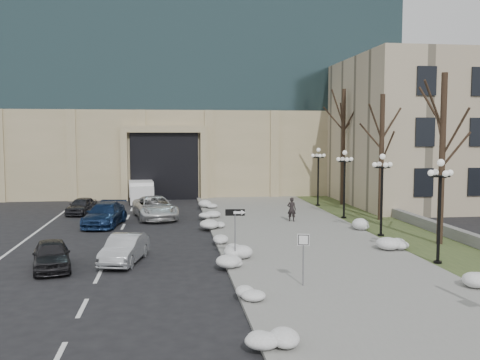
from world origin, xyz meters
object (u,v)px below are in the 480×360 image
object	(u,v)px
box_truck	(141,192)
lamppost_c	(344,175)
lamppost_a	(440,197)
car_d	(155,208)
lamppost_d	(318,169)
one_way_sign	(238,219)
keep_sign	(303,248)
lamppost_b	(382,184)
car_a	(51,255)
car_e	(82,206)
pedestrian	(292,209)
car_c	(105,215)
car_b	(125,249)

from	to	relation	value
box_truck	lamppost_c	bearing A→B (deg)	-43.72
box_truck	lamppost_a	xyz separation A→B (m)	(14.32, -24.52, 2.19)
car_d	box_truck	xyz separation A→B (m)	(-1.44, 9.43, 0.11)
car_d	lamppost_d	xyz separation A→B (m)	(12.88, 4.41, 2.30)
one_way_sign	lamppost_d	bearing A→B (deg)	70.13
keep_sign	lamppost_a	size ratio (longest dim) A/B	0.44
car_d	keep_sign	xyz separation A→B (m)	(6.01, -17.82, 0.78)
lamppost_b	lamppost_c	distance (m)	6.50
car_d	car_a	bearing A→B (deg)	-117.59
car_e	lamppost_c	size ratio (longest dim) A/B	0.77
pedestrian	lamppost_d	bearing A→B (deg)	-92.65
car_a	lamppost_d	world-z (taller)	lamppost_d
one_way_sign	car_d	bearing A→B (deg)	113.09
car_e	lamppost_a	bearing A→B (deg)	-33.32
car_d	pedestrian	xyz separation A→B (m)	(8.98, -3.06, 0.14)
car_d	lamppost_a	bearing A→B (deg)	-60.41
car_c	keep_sign	xyz separation A→B (m)	(9.12, -15.31, 0.82)
keep_sign	lamppost_c	distance (m)	17.23
car_e	car_a	bearing A→B (deg)	-74.37
lamppost_b	lamppost_c	world-z (taller)	same
car_b	box_truck	size ratio (longest dim) A/B	0.66
one_way_sign	car_e	bearing A→B (deg)	126.43
car_b	keep_sign	world-z (taller)	keep_sign
lamppost_b	car_a	bearing A→B (deg)	-163.63
car_a	car_c	xyz separation A→B (m)	(0.97, 11.05, 0.08)
car_a	one_way_sign	distance (m)	8.29
car_c	one_way_sign	xyz separation A→B (m)	(7.20, -11.01, 1.32)
lamppost_b	box_truck	bearing A→B (deg)	128.47
car_a	car_c	size ratio (longest dim) A/B	0.76
car_b	box_truck	world-z (taller)	box_truck
car_e	car_d	bearing A→B (deg)	-16.16
car_d	keep_sign	bearing A→B (deg)	-82.24
car_a	box_truck	distance (m)	23.15
car_d	box_truck	bearing A→B (deg)	87.79
car_a	lamppost_a	world-z (taller)	lamppost_a
lamppost_a	lamppost_b	bearing A→B (deg)	90.00
car_b	car_c	bearing A→B (deg)	113.38
lamppost_c	keep_sign	bearing A→B (deg)	-113.57
box_truck	lamppost_d	xyz separation A→B (m)	(14.32, -5.02, 2.19)
car_b	box_truck	bearing A→B (deg)	103.00
car_a	lamppost_d	size ratio (longest dim) A/B	0.79
car_c	keep_sign	size ratio (longest dim) A/B	2.37
car_c	car_a	bearing A→B (deg)	-86.42
lamppost_c	car_e	bearing A→B (deg)	165.11
car_a	one_way_sign	world-z (taller)	one_way_sign
car_a	car_d	size ratio (longest dim) A/B	0.68
keep_sign	lamppost_a	world-z (taller)	lamppost_a
car_e	keep_sign	xyz separation A→B (m)	(11.40, -20.59, 0.93)
pedestrian	keep_sign	world-z (taller)	keep_sign
lamppost_d	lamppost_a	bearing A→B (deg)	-90.00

